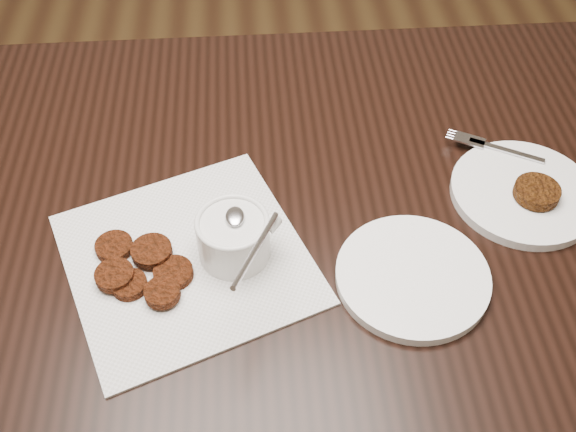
{
  "coord_description": "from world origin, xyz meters",
  "views": [
    {
      "loc": [
        0.06,
        -0.64,
        1.5
      ],
      "look_at": [
        0.11,
        -0.02,
        0.8
      ],
      "focal_mm": 41.7,
      "sensor_mm": 36.0,
      "label": 1
    }
  ],
  "objects": [
    {
      "name": "plate_with_patty",
      "position": [
        0.48,
        0.04,
        0.77
      ],
      "size": [
        0.3,
        0.3,
        0.03
      ],
      "primitive_type": null,
      "rotation": [
        0.0,
        0.0,
        -0.51
      ],
      "color": "white",
      "rests_on": "table"
    },
    {
      "name": "napkin",
      "position": [
        -0.04,
        -0.05,
        0.75
      ],
      "size": [
        0.42,
        0.42,
        0.0
      ],
      "primitive_type": "cube",
      "rotation": [
        0.0,
        0.0,
        0.37
      ],
      "color": "white",
      "rests_on": "table"
    },
    {
      "name": "plate_empty",
      "position": [
        0.28,
        -0.1,
        0.76
      ],
      "size": [
        0.26,
        0.26,
        0.01
      ],
      "primitive_type": "cylinder",
      "rotation": [
        0.0,
        0.0,
        0.29
      ],
      "color": "white",
      "rests_on": "table"
    },
    {
      "name": "sauce_ramekin",
      "position": [
        0.03,
        -0.04,
        0.82
      ],
      "size": [
        0.17,
        0.17,
        0.14
      ],
      "primitive_type": null,
      "rotation": [
        0.0,
        0.0,
        0.32
      ],
      "color": "silver",
      "rests_on": "napkin"
    },
    {
      "name": "table",
      "position": [
        0.06,
        0.04,
        0.38
      ],
      "size": [
        1.45,
        0.93,
        0.75
      ],
      "primitive_type": "cube",
      "color": "black",
      "rests_on": "floor"
    },
    {
      "name": "patty_cluster",
      "position": [
        -0.1,
        -0.07,
        0.76
      ],
      "size": [
        0.24,
        0.24,
        0.02
      ],
      "primitive_type": null,
      "rotation": [
        0.0,
        0.0,
        -0.39
      ],
      "color": "#5D210C",
      "rests_on": "napkin"
    }
  ]
}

